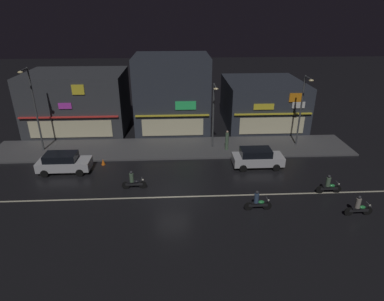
# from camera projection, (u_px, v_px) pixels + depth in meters

# --- Properties ---
(ground_plane) EXTENTS (140.00, 140.00, 0.00)m
(ground_plane) POSITION_uv_depth(u_px,v_px,m) (173.00, 197.00, 23.54)
(ground_plane) COLOR black
(lane_divider_stripe) EXTENTS (33.02, 0.16, 0.01)m
(lane_divider_stripe) POSITION_uv_depth(u_px,v_px,m) (173.00, 197.00, 23.54)
(lane_divider_stripe) COLOR beige
(lane_divider_stripe) RESTS_ON ground
(sidewalk_far) EXTENTS (34.76, 5.09, 0.14)m
(sidewalk_far) POSITION_uv_depth(u_px,v_px,m) (173.00, 148.00, 31.52)
(sidewalk_far) COLOR #4C4C4F
(sidewalk_far) RESTS_ON ground
(storefront_left_block) EXTENTS (10.45, 7.63, 6.38)m
(storefront_left_block) POSITION_uv_depth(u_px,v_px,m) (78.00, 101.00, 35.48)
(storefront_left_block) COLOR #383A3F
(storefront_left_block) RESTS_ON ground
(storefront_center_block) EXTENTS (8.57, 9.22, 5.07)m
(storefront_center_block) POSITION_uv_depth(u_px,v_px,m) (262.00, 103.00, 37.43)
(storefront_center_block) COLOR #2D333D
(storefront_center_block) RESTS_ON ground
(storefront_right_block) EXTENTS (7.93, 6.93, 8.10)m
(storefront_right_block) POSITION_uv_depth(u_px,v_px,m) (172.00, 93.00, 35.30)
(storefront_right_block) COLOR #2D333D
(storefront_right_block) RESTS_ON ground
(streetlamp_west) EXTENTS (0.44, 1.64, 7.82)m
(streetlamp_west) POSITION_uv_depth(u_px,v_px,m) (34.00, 104.00, 28.95)
(streetlamp_west) COLOR #47494C
(streetlamp_west) RESTS_ON sidewalk_far
(streetlamp_mid) EXTENTS (0.44, 1.64, 6.26)m
(streetlamp_mid) POSITION_uv_depth(u_px,v_px,m) (214.00, 111.00, 29.90)
(streetlamp_mid) COLOR #47494C
(streetlamp_mid) RESTS_ON sidewalk_far
(streetlamp_east) EXTENTS (0.44, 1.64, 6.86)m
(streetlamp_east) POSITION_uv_depth(u_px,v_px,m) (302.00, 106.00, 30.36)
(streetlamp_east) COLOR #47494C
(streetlamp_east) RESTS_ON sidewalk_far
(pedestrian_on_sidewalk) EXTENTS (0.32, 0.32, 1.94)m
(pedestrian_on_sidewalk) POSITION_uv_depth(u_px,v_px,m) (227.00, 141.00, 30.66)
(pedestrian_on_sidewalk) COLOR #4C664C
(pedestrian_on_sidewalk) RESTS_ON sidewalk_far
(parked_car_near_kerb) EXTENTS (4.30, 1.98, 1.67)m
(parked_car_near_kerb) POSITION_uv_depth(u_px,v_px,m) (64.00, 162.00, 26.83)
(parked_car_near_kerb) COLOR silver
(parked_car_near_kerb) RESTS_ON ground
(parked_car_trailing) EXTENTS (4.30, 1.98, 1.67)m
(parked_car_trailing) POSITION_uv_depth(u_px,v_px,m) (257.00, 158.00, 27.68)
(parked_car_trailing) COLOR silver
(parked_car_trailing) RESTS_ON ground
(motorcycle_lead) EXTENTS (1.90, 0.60, 1.52)m
(motorcycle_lead) POSITION_uv_depth(u_px,v_px,m) (133.00, 181.00, 24.39)
(motorcycle_lead) COLOR black
(motorcycle_lead) RESTS_ON ground
(motorcycle_following) EXTENTS (1.90, 0.60, 1.52)m
(motorcycle_following) POSITION_uv_depth(u_px,v_px,m) (359.00, 207.00, 21.25)
(motorcycle_following) COLOR black
(motorcycle_following) RESTS_ON ground
(motorcycle_opposite_lane) EXTENTS (1.90, 0.60, 1.52)m
(motorcycle_opposite_lane) POSITION_uv_depth(u_px,v_px,m) (258.00, 202.00, 21.81)
(motorcycle_opposite_lane) COLOR black
(motorcycle_opposite_lane) RESTS_ON ground
(motorcycle_trailing_far) EXTENTS (1.90, 0.60, 1.52)m
(motorcycle_trailing_far) POSITION_uv_depth(u_px,v_px,m) (329.00, 186.00, 23.81)
(motorcycle_trailing_far) COLOR black
(motorcycle_trailing_far) RESTS_ON ground
(traffic_cone) EXTENTS (0.36, 0.36, 0.55)m
(traffic_cone) POSITION_uv_depth(u_px,v_px,m) (103.00, 162.00, 28.25)
(traffic_cone) COLOR orange
(traffic_cone) RESTS_ON ground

